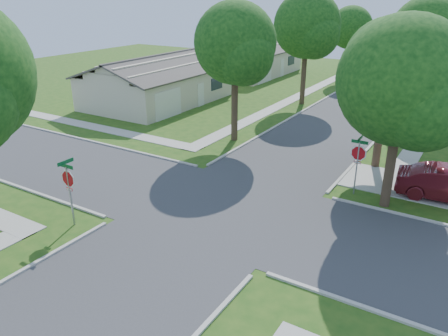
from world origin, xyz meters
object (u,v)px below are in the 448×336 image
at_px(stop_sign_sw, 68,182).
at_px(car_curb_east, 399,90).
at_px(tree_e_far, 447,29).
at_px(tree_w_mid, 307,28).
at_px(tree_e_near, 390,67).
at_px(tree_w_far, 351,30).
at_px(tree_w_near, 236,47).
at_px(tree_ne_corner, 404,87).
at_px(car_curb_west, 373,68).
at_px(house_nw_near, 160,85).
at_px(house_nw_far, 250,61).
at_px(stop_sign_ne, 358,156).
at_px(tree_e_mid, 427,37).

xyz_separation_m(stop_sign_sw, car_curb_east, (6.81, 33.12, -1.36)).
distance_m(tree_e_far, tree_w_mid, 16.05).
xyz_separation_m(tree_e_near, tree_w_mid, (-9.39, 12.00, 0.85)).
bearing_deg(car_curb_east, tree_w_far, 141.88).
bearing_deg(tree_w_near, tree_w_far, 90.01).
bearing_deg(tree_w_mid, tree_e_far, 54.15).
bearing_deg(tree_e_far, tree_ne_corner, -86.91).
bearing_deg(tree_w_near, car_curb_west, 87.31).
xyz_separation_m(tree_e_near, house_nw_near, (-20.74, 5.99, -4.13)).
distance_m(stop_sign_sw, tree_e_near, 17.04).
bearing_deg(house_nw_near, tree_w_near, -27.83).
bearing_deg(tree_w_mid, house_nw_far, 135.93).
bearing_deg(tree_w_near, house_nw_far, 116.27).
distance_m(tree_w_mid, car_curb_west, 19.69).
bearing_deg(tree_w_far, stop_sign_sw, -90.07).
xyz_separation_m(tree_w_far, house_nw_far, (-11.34, -2.01, -3.99)).
relative_size(house_nw_far, car_curb_west, 2.82).
height_order(house_nw_near, car_curb_west, house_nw_near).
distance_m(stop_sign_sw, tree_w_near, 14.30).
distance_m(stop_sign_ne, tree_w_far, 30.96).
relative_size(stop_sign_ne, tree_e_near, 0.36).
xyz_separation_m(tree_ne_corner, car_curb_east, (-4.25, 24.21, -4.92)).
xyz_separation_m(tree_e_far, house_nw_near, (-20.75, -19.01, -4.46)).
distance_m(tree_w_mid, house_nw_far, 16.56).
distance_m(tree_ne_corner, house_nw_far, 35.90).
relative_size(stop_sign_ne, house_nw_near, 0.22).
bearing_deg(tree_e_far, house_nw_far, -174.47).
relative_size(tree_w_mid, tree_ne_corner, 1.10).
bearing_deg(car_curb_west, stop_sign_ne, 98.20).
height_order(house_nw_near, car_curb_east, house_nw_near).
xyz_separation_m(stop_sign_ne, tree_e_near, (0.05, 4.31, 3.61)).
height_order(tree_e_near, tree_e_mid, tree_e_mid).
bearing_deg(tree_w_far, tree_w_mid, -89.95).
height_order(stop_sign_sw, house_nw_far, house_nw_far).
bearing_deg(house_nw_far, stop_sign_sw, -72.90).
bearing_deg(tree_e_far, tree_w_mid, -125.85).
bearing_deg(tree_ne_corner, tree_w_mid, 123.22).
distance_m(stop_sign_ne, tree_w_near, 11.07).
bearing_deg(tree_w_far, house_nw_near, -120.82).
height_order(car_curb_east, car_curb_west, car_curb_west).
xyz_separation_m(stop_sign_ne, house_nw_near, (-20.69, 10.30, -0.51)).
xyz_separation_m(tree_e_mid, car_curb_west, (-7.96, 18.76, -5.55)).
xyz_separation_m(stop_sign_sw, tree_e_mid, (9.46, 25.71, 4.22)).
bearing_deg(tree_w_far, tree_e_mid, -54.10).
distance_m(tree_w_near, tree_w_mid, 12.01).
bearing_deg(stop_sign_sw, tree_e_mid, 69.80).
bearing_deg(tree_e_far, house_nw_near, -137.50).
bearing_deg(house_nw_far, house_nw_near, -90.00).
distance_m(tree_e_far, car_curb_east, 8.15).
distance_m(stop_sign_sw, tree_w_mid, 26.09).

